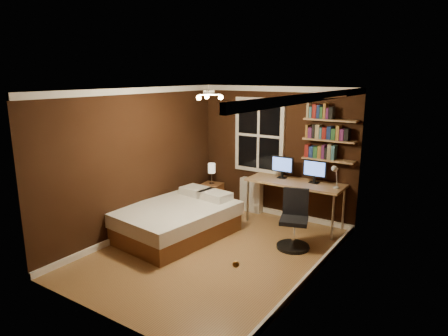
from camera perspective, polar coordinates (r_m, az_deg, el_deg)
The scene contains 24 objects.
floor at distance 6.40m, azimuth -1.47°, elevation -11.85°, with size 4.20×4.20×0.00m, color brown.
wall_back at distance 7.75m, azimuth 7.41°, elevation 2.25°, with size 3.20×0.04×2.50m, color black.
wall_left at distance 7.00m, azimuth -12.34°, elevation 0.86°, with size 0.04×4.20×2.50m, color black.
wall_right at distance 5.26m, azimuth 12.92°, elevation -3.29°, with size 0.04×4.20×2.50m, color black.
ceiling at distance 5.80m, azimuth -1.62°, elevation 11.12°, with size 3.20×4.20×0.02m, color white.
window at distance 7.83m, azimuth 5.06°, elevation 4.65°, with size 1.06×0.06×1.46m, color white.
door at distance 4.01m, azimuth 4.52°, elevation -11.76°, with size 0.03×0.82×2.05m, color black, non-canonical shape.
door_knob at distance 3.81m, azimuth 1.71°, elevation -13.59°, with size 0.06×0.06×0.06m, color #C9893C.
ceiling_fixture at distance 5.72m, azimuth -2.20°, elevation 10.08°, with size 0.44×0.44×0.18m, color beige, non-canonical shape.
bookshelf_lower at distance 7.24m, azimuth 14.67°, elevation 1.14°, with size 0.92×0.22×0.03m, color #A17E4E.
books_row_lower at distance 7.21m, azimuth 14.73°, elevation 2.15°, with size 0.48×0.16×0.23m, color maroon, non-canonical shape.
bookshelf_middle at distance 7.18m, azimuth 14.83°, elevation 3.88°, with size 0.92×0.22×0.03m, color #A17E4E.
books_row_middle at distance 7.16m, azimuth 14.90°, elevation 4.90°, with size 0.66×0.16×0.23m, color navy, non-canonical shape.
bookshelf_upper at distance 7.13m, azimuth 15.00°, elevation 6.65°, with size 0.92×0.22×0.03m, color #A17E4E.
books_row_upper at distance 7.12m, azimuth 15.06°, elevation 7.69°, with size 0.48×0.16×0.23m, color #275C2F, non-canonical shape.
bed at distance 6.91m, azimuth -6.68°, elevation -7.42°, with size 1.63×2.11×0.67m.
nightstand at distance 8.36m, azimuth -1.75°, elevation -3.91°, with size 0.40×0.40×0.50m, color brown.
bedside_lamp at distance 8.23m, azimuth -1.77°, elevation -0.81°, with size 0.15×0.15×0.43m, color beige, non-canonical shape.
radiator at distance 8.07m, azimuth 3.94°, elevation -3.86°, with size 0.46×0.16×0.68m, color beige.
desk at distance 7.32m, azimuth 10.13°, elevation -2.36°, with size 1.75×0.66×0.83m.
monitor_left at distance 7.45m, azimuth 8.32°, elevation 0.10°, with size 0.43×0.12×0.41m, color black, non-canonical shape.
monitor_right at distance 7.22m, azimuth 12.81°, elevation -0.52°, with size 0.43×0.12×0.41m, color black, non-canonical shape.
desk_lamp at distance 6.91m, azimuth 15.61°, elevation -1.18°, with size 0.14×0.32×0.44m, color silver, non-canonical shape.
office_chair at distance 6.52m, azimuth 9.96°, elevation -8.20°, with size 0.54×0.54×0.95m.
Camera 1 is at (3.33, -4.74, 2.72)m, focal length 32.00 mm.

